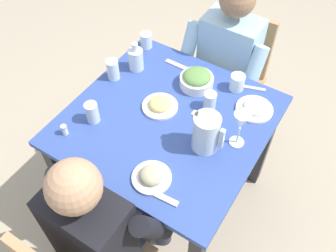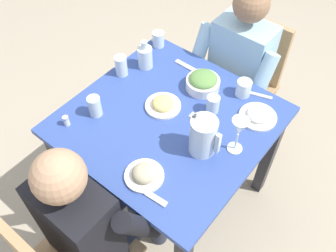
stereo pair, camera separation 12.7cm
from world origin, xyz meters
name	(u,v)px [view 1 (the left image)]	position (x,y,z in m)	size (l,w,h in m)	color
ground_plane	(168,195)	(0.00, 0.00, 0.00)	(8.00, 8.00, 0.00)	tan
dining_table	(168,134)	(0.00, 0.00, 0.63)	(0.93, 0.93, 0.76)	#334C99
chair_far	(232,72)	(0.02, 0.75, 0.49)	(0.40, 0.40, 0.87)	tan
diner_near	(108,223)	(0.05, -0.54, 0.64)	(0.48, 0.53, 1.17)	black
diner_far	(220,73)	(0.02, 0.54, 0.64)	(0.48, 0.53, 1.17)	#9EC6E0
water_pitcher	(206,133)	(0.23, -0.05, 0.85)	(0.16, 0.12, 0.19)	silver
salad_bowl	(197,79)	(0.01, 0.27, 0.80)	(0.17, 0.17, 0.09)	white
plate_beans	(152,176)	(0.12, -0.32, 0.78)	(0.17, 0.17, 0.06)	white
plate_yoghurt	(255,108)	(0.33, 0.27, 0.77)	(0.18, 0.18, 0.05)	white
plate_fries	(160,105)	(-0.07, 0.04, 0.77)	(0.18, 0.18, 0.05)	white
water_glass_by_pitcher	(146,40)	(-0.39, 0.40, 0.80)	(0.07, 0.07, 0.09)	silver
water_glass_near_left	(113,70)	(-0.39, 0.09, 0.81)	(0.06, 0.06, 0.11)	silver
water_glass_center	(92,113)	(-0.29, -0.20, 0.81)	(0.06, 0.06, 0.11)	silver
water_glass_far_right	(210,101)	(0.13, 0.17, 0.80)	(0.06, 0.06, 0.09)	silver
water_glass_far_left	(237,82)	(0.19, 0.36, 0.80)	(0.08, 0.08, 0.09)	silver
wine_glass	(241,123)	(0.34, 0.04, 0.90)	(0.08, 0.08, 0.20)	silver
oil_carafe	(136,60)	(-0.34, 0.21, 0.81)	(0.08, 0.08, 0.16)	silver
salt_shaker	(64,130)	(-0.35, -0.33, 0.78)	(0.03, 0.03, 0.05)	white
fork_near	(159,196)	(0.20, -0.38, 0.76)	(0.17, 0.03, 0.01)	silver
knife_near	(247,87)	(0.24, 0.40, 0.76)	(0.18, 0.02, 0.01)	silver
fork_far	(179,66)	(-0.14, 0.35, 0.76)	(0.17, 0.03, 0.01)	silver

